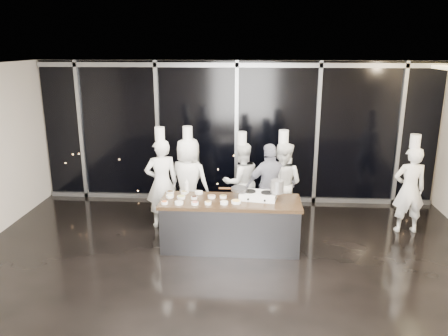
% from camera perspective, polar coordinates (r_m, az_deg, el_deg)
% --- Properties ---
extents(ground, '(9.00, 9.00, 0.00)m').
position_cam_1_polar(ground, '(7.23, 0.43, -13.42)').
color(ground, black).
rests_on(ground, ground).
extents(room_shell, '(9.02, 7.02, 3.21)m').
position_cam_1_polar(room_shell, '(6.42, 2.04, 4.28)').
color(room_shell, beige).
rests_on(room_shell, ground).
extents(window_wall, '(8.90, 0.11, 3.20)m').
position_cam_1_polar(window_wall, '(9.92, 1.65, 4.61)').
color(window_wall, black).
rests_on(window_wall, ground).
extents(demo_counter, '(2.46, 0.86, 0.90)m').
position_cam_1_polar(demo_counter, '(7.83, 0.84, -7.30)').
color(demo_counter, '#39393E').
rests_on(demo_counter, ground).
extents(stove, '(0.68, 0.48, 0.14)m').
position_cam_1_polar(stove, '(7.73, 4.50, -3.59)').
color(stove, white).
rests_on(stove, demo_counter).
extents(frying_pan, '(0.54, 0.35, 0.05)m').
position_cam_1_polar(frying_pan, '(7.74, 1.99, -2.74)').
color(frying_pan, slate).
rests_on(frying_pan, stove).
extents(stock_pot, '(0.26, 0.26, 0.22)m').
position_cam_1_polar(stock_pot, '(7.64, 6.96, -2.41)').
color(stock_pot, '#A8A7AA').
rests_on(stock_pot, stove).
extents(prep_bowls, '(1.38, 0.71, 0.05)m').
position_cam_1_polar(prep_bowls, '(7.71, -3.58, -3.95)').
color(prep_bowls, white).
rests_on(prep_bowls, demo_counter).
extents(squeeze_bottle, '(0.07, 0.07, 0.27)m').
position_cam_1_polar(squeeze_bottle, '(8.03, -4.88, -2.39)').
color(squeeze_bottle, silver).
rests_on(squeeze_bottle, demo_counter).
extents(chef_far_left, '(0.76, 0.63, 2.02)m').
position_cam_1_polar(chef_far_left, '(8.69, -8.14, -1.86)').
color(chef_far_left, white).
rests_on(chef_far_left, ground).
extents(chef_left, '(1.00, 0.81, 2.00)m').
position_cam_1_polar(chef_left, '(8.78, -4.64, -1.67)').
color(chef_left, white).
rests_on(chef_left, ground).
extents(chef_center, '(0.97, 0.87, 1.86)m').
position_cam_1_polar(chef_center, '(8.96, 2.29, -1.75)').
color(chef_center, white).
rests_on(chef_center, ground).
extents(guest, '(1.08, 0.68, 1.71)m').
position_cam_1_polar(guest, '(8.56, 6.02, -2.45)').
color(guest, '#131734').
rests_on(guest, ground).
extents(chef_right, '(1.02, 0.93, 1.94)m').
position_cam_1_polar(chef_right, '(8.76, 7.57, -2.00)').
color(chef_right, white).
rests_on(chef_right, ground).
extents(chef_side, '(0.65, 0.45, 1.93)m').
position_cam_1_polar(chef_side, '(9.07, 23.05, -2.51)').
color(chef_side, white).
rests_on(chef_side, ground).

